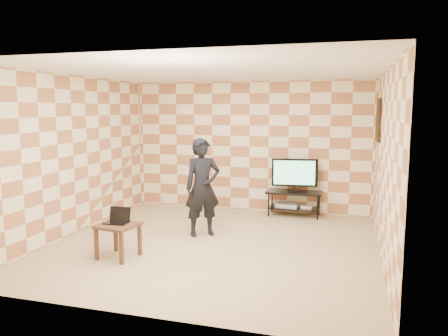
{
  "coord_description": "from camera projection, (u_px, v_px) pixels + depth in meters",
  "views": [
    {
      "loc": [
        2.03,
        -6.38,
        2.15
      ],
      "look_at": [
        0.0,
        0.6,
        1.15
      ],
      "focal_mm": 35.0,
      "sensor_mm": 36.0,
      "label": 1
    }
  ],
  "objects": [
    {
      "name": "person",
      "position": [
        203.0,
        187.0,
        7.34
      ],
      "size": [
        0.72,
        0.67,
        1.66
      ],
      "primitive_type": "imported",
      "rotation": [
        0.0,
        0.0,
        0.6
      ],
      "color": "black",
      "rests_on": "floor"
    },
    {
      "name": "wall_left",
      "position": [
        73.0,
        155.0,
        7.43
      ],
      "size": [
        0.02,
        5.0,
        2.7
      ],
      "primitive_type": "cube",
      "color": "beige",
      "rests_on": "ground"
    },
    {
      "name": "wall_right",
      "position": [
        385.0,
        166.0,
        6.05
      ],
      "size": [
        0.02,
        5.0,
        2.7
      ],
      "primitive_type": "cube",
      "color": "beige",
      "rests_on": "ground"
    },
    {
      "name": "wall_front",
      "position": [
        138.0,
        189.0,
        4.36
      ],
      "size": [
        5.0,
        0.02,
        2.7
      ],
      "primitive_type": "cube",
      "color": "beige",
      "rests_on": "ground"
    },
    {
      "name": "floor",
      "position": [
        213.0,
        245.0,
        6.92
      ],
      "size": [
        5.0,
        5.0,
        0.0
      ],
      "primitive_type": "plane",
      "color": "tan",
      "rests_on": "ground"
    },
    {
      "name": "dvd_player",
      "position": [
        288.0,
        205.0,
        8.8
      ],
      "size": [
        0.47,
        0.37,
        0.07
      ],
      "primitive_type": "cube",
      "rotation": [
        0.0,
        0.0,
        -0.14
      ],
      "color": "#AEAEB1",
      "rests_on": "tv_stand"
    },
    {
      "name": "laptop",
      "position": [
        118.0,
        219.0,
        6.34
      ],
      "size": [
        0.33,
        0.27,
        0.22
      ],
      "color": "black",
      "rests_on": "side_table"
    },
    {
      "name": "ceiling",
      "position": [
        213.0,
        71.0,
        6.55
      ],
      "size": [
        5.0,
        5.0,
        0.02
      ],
      "primitive_type": "cube",
      "color": "white",
      "rests_on": "wall_back"
    },
    {
      "name": "tv_stand",
      "position": [
        294.0,
        198.0,
        8.73
      ],
      "size": [
        1.09,
        0.49,
        0.5
      ],
      "color": "black",
      "rests_on": "floor"
    },
    {
      "name": "wall_art",
      "position": [
        378.0,
        120.0,
        7.45
      ],
      "size": [
        0.04,
        0.72,
        0.72
      ],
      "color": "black",
      "rests_on": "wall_right"
    },
    {
      "name": "tv",
      "position": [
        295.0,
        173.0,
        8.66
      ],
      "size": [
        0.9,
        0.21,
        0.66
      ],
      "color": "black",
      "rests_on": "tv_stand"
    },
    {
      "name": "wall_back",
      "position": [
        249.0,
        147.0,
        9.12
      ],
      "size": [
        5.0,
        0.02,
        2.7
      ],
      "primitive_type": "cube",
      "color": "beige",
      "rests_on": "ground"
    },
    {
      "name": "game_console",
      "position": [
        306.0,
        207.0,
        8.69
      ],
      "size": [
        0.22,
        0.16,
        0.05
      ],
      "primitive_type": "cube",
      "rotation": [
        0.0,
        0.0,
        0.03
      ],
      "color": "silver",
      "rests_on": "tv_stand"
    },
    {
      "name": "side_table",
      "position": [
        118.0,
        230.0,
        6.27
      ],
      "size": [
        0.58,
        0.58,
        0.5
      ],
      "color": "#3A2718",
      "rests_on": "floor"
    }
  ]
}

